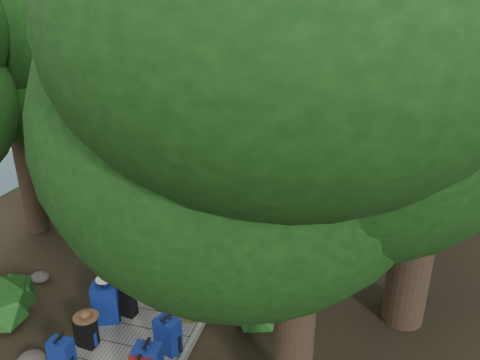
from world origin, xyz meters
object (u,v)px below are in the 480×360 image
(duffel_right_khaki, at_px, (202,294))
(backpack_left_c, at_px, (106,301))
(kayak, at_px, (221,122))
(suitcase_on_boardwalk, at_px, (126,301))
(backpack_left_b, at_px, (86,330))
(backpack_right_d, at_px, (183,306))
(backpack_right_c, at_px, (168,333))
(sun_lounger, at_px, (363,132))
(duffel_right_black, at_px, (206,279))
(lone_suitcase_on_sand, at_px, (278,143))
(backpack_left_a, at_px, (62,355))

(duffel_right_khaki, bearing_deg, backpack_left_c, -143.70)
(kayak, bearing_deg, suitcase_on_boardwalk, -58.36)
(backpack_left_b, height_order, backpack_right_d, backpack_left_b)
(backpack_left_c, relative_size, backpack_right_c, 1.23)
(backpack_left_b, xyz_separation_m, backpack_right_c, (1.42, 0.27, 0.04))
(backpack_right_c, xyz_separation_m, sun_lounger, (2.74, 13.65, -0.14))
(backpack_right_c, distance_m, kayak, 14.51)
(duffel_right_black, xyz_separation_m, kayak, (-3.63, 12.22, -0.19))
(kayak, distance_m, sun_lounger, 6.34)
(duffel_right_black, relative_size, lone_suitcase_on_sand, 1.20)
(lone_suitcase_on_sand, bearing_deg, backpack_left_c, -103.37)
(backpack_left_c, relative_size, suitcase_on_boardwalk, 1.44)
(duffel_right_khaki, relative_size, suitcase_on_boardwalk, 0.96)
(backpack_left_b, bearing_deg, duffel_right_black, 60.86)
(duffel_right_black, bearing_deg, sun_lounger, 78.35)
(suitcase_on_boardwalk, distance_m, lone_suitcase_on_sand, 10.63)
(backpack_right_d, bearing_deg, backpack_left_b, -149.75)
(backpack_right_d, relative_size, sun_lounger, 0.30)
(backpack_left_c, bearing_deg, backpack_right_d, -4.76)
(backpack_left_c, distance_m, lone_suitcase_on_sand, 10.91)
(backpack_left_a, distance_m, sun_lounger, 15.16)
(kayak, bearing_deg, backpack_left_c, -59.61)
(backpack_left_c, bearing_deg, kayak, 76.81)
(duffel_right_khaki, relative_size, sun_lounger, 0.30)
(backpack_left_a, height_order, backpack_left_b, backpack_left_a)
(backpack_left_b, xyz_separation_m, duffel_right_khaki, (1.52, 1.68, -0.12))
(backpack_right_d, xyz_separation_m, kayak, (-3.53, 13.22, -0.24))
(backpack_left_c, xyz_separation_m, duffel_right_black, (1.47, 1.42, -0.19))
(duffel_right_black, distance_m, lone_suitcase_on_sand, 9.45)
(backpack_left_c, distance_m, backpack_right_c, 1.49)
(backpack_right_d, distance_m, kayak, 13.68)
(backpack_left_b, xyz_separation_m, lone_suitcase_on_sand, (1.07, 11.54, -0.10))
(duffel_right_black, xyz_separation_m, lone_suitcase_on_sand, (-0.39, 9.44, -0.02))
(suitcase_on_boardwalk, relative_size, lone_suitcase_on_sand, 0.95)
(lone_suitcase_on_sand, bearing_deg, backpack_left_a, -102.84)
(duffel_right_khaki, bearing_deg, kayak, 109.25)
(kayak, xyz_separation_m, sun_lounger, (6.33, -0.40, 0.16))
(backpack_right_c, relative_size, suitcase_on_boardwalk, 1.17)
(backpack_left_c, xyz_separation_m, lone_suitcase_on_sand, (1.07, 10.86, -0.22))
(duffel_right_black, bearing_deg, backpack_left_b, -123.65)
(backpack_left_a, xyz_separation_m, sun_lounger, (4.18, 14.57, -0.13))
(backpack_left_b, bearing_deg, backpack_left_c, 96.10)
(backpack_right_c, bearing_deg, backpack_left_c, -177.38)
(backpack_left_a, height_order, sun_lounger, backpack_left_a)
(backpack_right_c, relative_size, kayak, 0.23)
(backpack_right_d, bearing_deg, lone_suitcase_on_sand, 82.70)
(backpack_right_c, height_order, duffel_right_black, backpack_right_c)
(backpack_right_c, bearing_deg, backpack_left_a, -129.00)
(backpack_right_c, bearing_deg, duffel_right_khaki, 104.71)
(backpack_right_c, height_order, lone_suitcase_on_sand, backpack_right_c)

